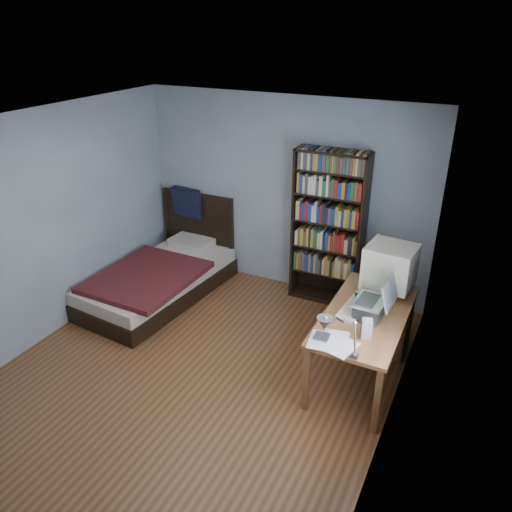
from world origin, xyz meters
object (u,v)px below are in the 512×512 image
object	(u,v)px
crt_monitor	(389,266)
keyboard	(353,309)
desk	(374,319)
bookshelf	(328,229)
speaker	(367,329)
soda_can	(358,296)
desk_lamp	(330,327)
laptop	(371,306)
bed	(162,276)

from	to	relation	value
crt_monitor	keyboard	distance (m)	0.61
desk	bookshelf	size ratio (longest dim) A/B	0.79
speaker	soda_can	size ratio (longest dim) A/B	1.69
desk	crt_monitor	distance (m)	0.63
soda_can	desk	bearing A→B (deg)	59.40
crt_monitor	desk_lamp	xyz separation A→B (m)	(-0.10, -1.60, 0.20)
laptop	crt_monitor	bearing A→B (deg)	87.26
laptop	bed	size ratio (longest dim) A/B	0.20
laptop	soda_can	size ratio (longest dim) A/B	4.12
speaker	bookshelf	world-z (taller)	bookshelf
desk	keyboard	bearing A→B (deg)	-106.54
keyboard	desk	bearing A→B (deg)	78.30
desk_lamp	soda_can	bearing A→B (deg)	95.10
laptop	speaker	xyz separation A→B (m)	(0.05, -0.34, -0.03)
soda_can	bed	bearing A→B (deg)	173.93
laptop	keyboard	distance (m)	0.21
crt_monitor	bookshelf	distance (m)	1.21
desk_lamp	bed	size ratio (longest dim) A/B	0.28
bookshelf	desk_lamp	bearing A→B (deg)	-71.27
soda_can	bookshelf	bearing A→B (deg)	122.42
speaker	bookshelf	distance (m)	1.92
laptop	soda_can	bearing A→B (deg)	128.59
keyboard	bed	bearing A→B (deg)	174.76
bed	bookshelf	bearing A→B (deg)	22.48
crt_monitor	laptop	world-z (taller)	crt_monitor
desk	speaker	distance (m)	0.92
laptop	speaker	world-z (taller)	laptop
bookshelf	keyboard	bearing A→B (deg)	-61.14
keyboard	bookshelf	world-z (taller)	bookshelf
soda_can	bed	xyz separation A→B (m)	(-2.65, 0.28, -0.53)
bed	laptop	bearing A→B (deg)	-10.43
crt_monitor	keyboard	bearing A→B (deg)	-112.53
laptop	bookshelf	bearing A→B (deg)	123.61
desk_lamp	soda_can	world-z (taller)	desk_lamp
desk_lamp	speaker	size ratio (longest dim) A/B	3.45
speaker	bed	distance (m)	3.07
desk_lamp	soda_can	size ratio (longest dim) A/B	5.84
soda_can	laptop	bearing A→B (deg)	-51.41
crt_monitor	desk_lamp	bearing A→B (deg)	-93.71
bookshelf	bed	distance (m)	2.24
crt_monitor	desk_lamp	distance (m)	1.61
desk	bookshelf	world-z (taller)	bookshelf
bed	keyboard	bearing A→B (deg)	-10.07
keyboard	soda_can	world-z (taller)	soda_can
desk_lamp	crt_monitor	bearing A→B (deg)	86.29
laptop	bed	xyz separation A→B (m)	(-2.84, 0.52, -0.60)
keyboard	crt_monitor	bearing A→B (deg)	72.30
desk	laptop	bearing A→B (deg)	-83.99
speaker	keyboard	bearing A→B (deg)	103.98
desk_lamp	keyboard	size ratio (longest dim) A/B	1.28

